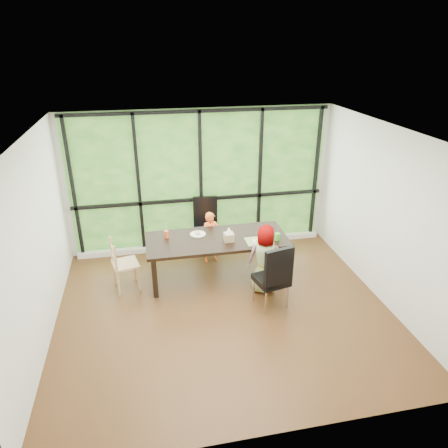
{
  "coord_description": "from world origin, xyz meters",
  "views": [
    {
      "loc": [
        -1.04,
        -5.13,
        3.83
      ],
      "look_at": [
        0.17,
        0.87,
        1.05
      ],
      "focal_mm": 33.05,
      "sensor_mm": 36.0,
      "label": 1
    }
  ],
  "objects_px": {
    "plate_near": "(259,241)",
    "orange_cup": "(166,234)",
    "tissue_box": "(229,237)",
    "green_cup": "(277,237)",
    "dining_table": "(217,258)",
    "plate_far": "(198,234)",
    "child_older": "(266,259)",
    "chair_interior_leather": "(271,275)",
    "chair_end_beech": "(125,264)",
    "chair_window_leather": "(206,227)",
    "child_toddler": "(211,237)"
  },
  "relations": [
    {
      "from": "dining_table",
      "to": "plate_far",
      "type": "height_order",
      "value": "plate_far"
    },
    {
      "from": "orange_cup",
      "to": "dining_table",
      "type": "bearing_deg",
      "value": -13.62
    },
    {
      "from": "dining_table",
      "to": "plate_far",
      "type": "distance_m",
      "value": 0.53
    },
    {
      "from": "chair_interior_leather",
      "to": "child_toddler",
      "type": "bearing_deg",
      "value": -80.55
    },
    {
      "from": "child_older",
      "to": "tissue_box",
      "type": "relative_size",
      "value": 7.31
    },
    {
      "from": "plate_near",
      "to": "tissue_box",
      "type": "bearing_deg",
      "value": 167.39
    },
    {
      "from": "child_toddler",
      "to": "tissue_box",
      "type": "distance_m",
      "value": 0.82
    },
    {
      "from": "plate_near",
      "to": "orange_cup",
      "type": "height_order",
      "value": "orange_cup"
    },
    {
      "from": "dining_table",
      "to": "orange_cup",
      "type": "xyz_separation_m",
      "value": [
        -0.83,
        0.2,
        0.44
      ]
    },
    {
      "from": "green_cup",
      "to": "child_toddler",
      "type": "bearing_deg",
      "value": 138.29
    },
    {
      "from": "child_older",
      "to": "green_cup",
      "type": "relative_size",
      "value": 9.3
    },
    {
      "from": "plate_near",
      "to": "tissue_box",
      "type": "distance_m",
      "value": 0.5
    },
    {
      "from": "dining_table",
      "to": "orange_cup",
      "type": "relative_size",
      "value": 19.11
    },
    {
      "from": "child_older",
      "to": "plate_near",
      "type": "height_order",
      "value": "child_older"
    },
    {
      "from": "child_older",
      "to": "green_cup",
      "type": "distance_m",
      "value": 0.46
    },
    {
      "from": "dining_table",
      "to": "chair_interior_leather",
      "type": "relative_size",
      "value": 2.19
    },
    {
      "from": "child_older",
      "to": "green_cup",
      "type": "bearing_deg",
      "value": -114.62
    },
    {
      "from": "plate_far",
      "to": "tissue_box",
      "type": "height_order",
      "value": "tissue_box"
    },
    {
      "from": "dining_table",
      "to": "child_older",
      "type": "relative_size",
      "value": 2.03
    },
    {
      "from": "child_toddler",
      "to": "child_older",
      "type": "relative_size",
      "value": 0.83
    },
    {
      "from": "dining_table",
      "to": "child_toddler",
      "type": "relative_size",
      "value": 2.45
    },
    {
      "from": "child_toddler",
      "to": "child_older",
      "type": "height_order",
      "value": "child_older"
    },
    {
      "from": "plate_near",
      "to": "green_cup",
      "type": "xyz_separation_m",
      "value": [
        0.31,
        -0.03,
        0.06
      ]
    },
    {
      "from": "plate_near",
      "to": "tissue_box",
      "type": "height_order",
      "value": "tissue_box"
    },
    {
      "from": "chair_window_leather",
      "to": "orange_cup",
      "type": "height_order",
      "value": "chair_window_leather"
    },
    {
      "from": "dining_table",
      "to": "plate_near",
      "type": "distance_m",
      "value": 0.8
    },
    {
      "from": "plate_near",
      "to": "green_cup",
      "type": "relative_size",
      "value": 1.68
    },
    {
      "from": "dining_table",
      "to": "chair_interior_leather",
      "type": "bearing_deg",
      "value": -56.56
    },
    {
      "from": "chair_window_leather",
      "to": "plate_far",
      "type": "relative_size",
      "value": 4.07
    },
    {
      "from": "orange_cup",
      "to": "tissue_box",
      "type": "height_order",
      "value": "tissue_box"
    },
    {
      "from": "plate_far",
      "to": "tissue_box",
      "type": "relative_size",
      "value": 1.66
    },
    {
      "from": "chair_interior_leather",
      "to": "child_older",
      "type": "height_order",
      "value": "child_older"
    },
    {
      "from": "plate_far",
      "to": "green_cup",
      "type": "distance_m",
      "value": 1.35
    },
    {
      "from": "chair_interior_leather",
      "to": "plate_far",
      "type": "bearing_deg",
      "value": -64.46
    },
    {
      "from": "dining_table",
      "to": "chair_end_beech",
      "type": "xyz_separation_m",
      "value": [
        -1.53,
        -0.03,
        0.08
      ]
    },
    {
      "from": "dining_table",
      "to": "green_cup",
      "type": "bearing_deg",
      "value": -15.16
    },
    {
      "from": "chair_end_beech",
      "to": "child_older",
      "type": "height_order",
      "value": "child_older"
    },
    {
      "from": "orange_cup",
      "to": "tissue_box",
      "type": "xyz_separation_m",
      "value": [
        1.0,
        -0.33,
        0.01
      ]
    },
    {
      "from": "chair_window_leather",
      "to": "plate_far",
      "type": "bearing_deg",
      "value": -106.06
    },
    {
      "from": "dining_table",
      "to": "tissue_box",
      "type": "height_order",
      "value": "tissue_box"
    },
    {
      "from": "dining_table",
      "to": "plate_far",
      "type": "xyz_separation_m",
      "value": [
        -0.29,
        0.21,
        0.38
      ]
    },
    {
      "from": "chair_end_beech",
      "to": "green_cup",
      "type": "height_order",
      "value": "chair_end_beech"
    },
    {
      "from": "child_toddler",
      "to": "orange_cup",
      "type": "bearing_deg",
      "value": -164.52
    },
    {
      "from": "orange_cup",
      "to": "green_cup",
      "type": "relative_size",
      "value": 0.99
    },
    {
      "from": "child_toddler",
      "to": "child_older",
      "type": "distance_m",
      "value": 1.36
    },
    {
      "from": "chair_end_beech",
      "to": "chair_interior_leather",
      "type": "bearing_deg",
      "value": -126.0
    },
    {
      "from": "orange_cup",
      "to": "child_toddler",
      "type": "bearing_deg",
      "value": 25.9
    },
    {
      "from": "dining_table",
      "to": "tissue_box",
      "type": "xyz_separation_m",
      "value": [
        0.18,
        -0.13,
        0.44
      ]
    },
    {
      "from": "child_older",
      "to": "tissue_box",
      "type": "distance_m",
      "value": 0.72
    },
    {
      "from": "plate_far",
      "to": "orange_cup",
      "type": "relative_size",
      "value": 2.15
    }
  ]
}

